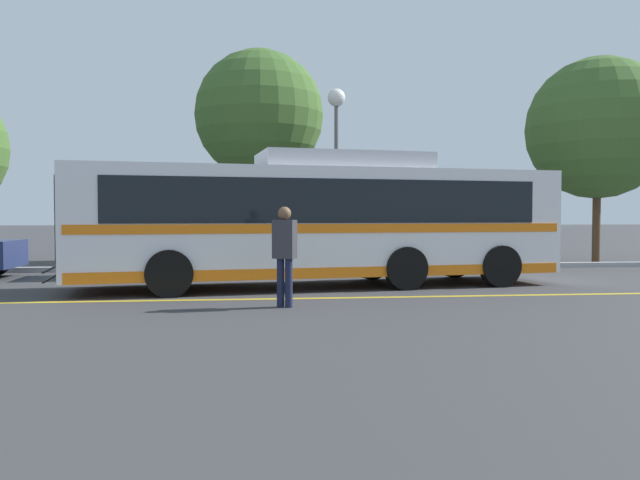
# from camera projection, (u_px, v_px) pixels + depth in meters

# --- Properties ---
(ground_plane) EXTENTS (220.00, 220.00, 0.00)m
(ground_plane) POSITION_uv_depth(u_px,v_px,m) (283.00, 285.00, 15.30)
(ground_plane) COLOR #38383A
(lane_strip_0) EXTENTS (31.51, 0.20, 0.01)m
(lane_strip_0) POSITION_uv_depth(u_px,v_px,m) (332.00, 298.00, 12.90)
(lane_strip_0) COLOR gold
(lane_strip_0) RESTS_ON ground_plane
(curb_strip) EXTENTS (39.51, 0.36, 0.15)m
(curb_strip) POSITION_uv_depth(u_px,v_px,m) (303.00, 267.00, 19.86)
(curb_strip) COLOR #99999E
(curb_strip) RESTS_ON ground_plane
(transit_bus) EXTENTS (12.03, 4.11, 3.21)m
(transit_bus) POSITION_uv_depth(u_px,v_px,m) (321.00, 219.00, 15.03)
(transit_bus) COLOR white
(transit_bus) RESTS_ON ground_plane
(parked_car_1) EXTENTS (4.51, 2.15, 1.50)m
(parked_car_1) POSITION_uv_depth(u_px,v_px,m) (153.00, 249.00, 17.49)
(parked_car_1) COLOR silver
(parked_car_1) RESTS_ON ground_plane
(pedestrian_0) EXTENTS (0.47, 0.40, 1.87)m
(pedestrian_0) POSITION_uv_depth(u_px,v_px,m) (285.00, 249.00, 11.57)
(pedestrian_0) COLOR #191E38
(pedestrian_0) RESTS_ON ground_plane
(street_lamp) EXTENTS (0.60, 0.60, 5.98)m
(street_lamp) POSITION_uv_depth(u_px,v_px,m) (336.00, 127.00, 20.92)
(street_lamp) COLOR #59595E
(street_lamp) RESTS_ON ground_plane
(tree_1) EXTENTS (5.08, 5.08, 7.42)m
(tree_1) POSITION_uv_depth(u_px,v_px,m) (598.00, 128.00, 22.49)
(tree_1) COLOR #513823
(tree_1) RESTS_ON ground_plane
(tree_2) EXTENTS (4.81, 4.81, 7.90)m
(tree_2) POSITION_uv_depth(u_px,v_px,m) (259.00, 115.00, 23.29)
(tree_2) COLOR #513823
(tree_2) RESTS_ON ground_plane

